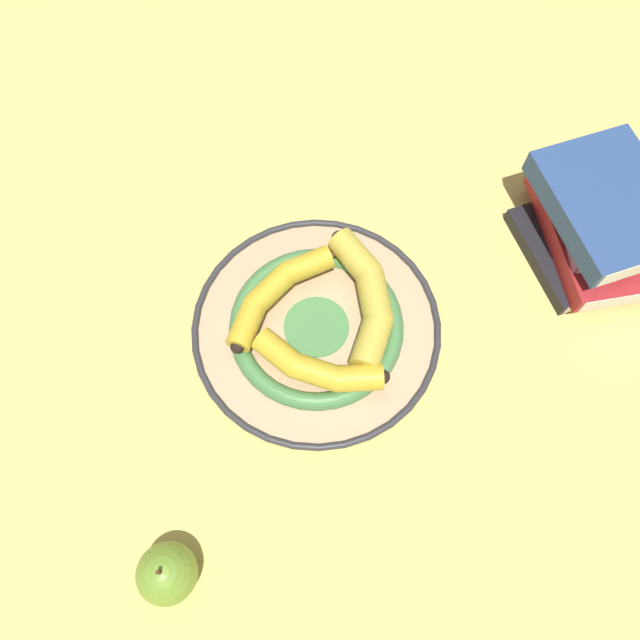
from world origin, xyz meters
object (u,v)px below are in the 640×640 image
at_px(banana_a, 277,290).
at_px(banana_b, 314,367).
at_px(banana_c, 367,300).
at_px(apple, 167,573).
at_px(book_stack, 601,223).
at_px(decorative_bowl, 320,327).

relative_size(banana_a, banana_b, 1.04).
height_order(banana_c, apple, apple).
height_order(banana_a, book_stack, book_stack).
bearing_deg(banana_a, decorative_bowl, 98.09).
distance_m(decorative_bowl, banana_b, 0.07).
bearing_deg(decorative_bowl, book_stack, 6.99).
xyz_separation_m(banana_b, book_stack, (0.40, 0.11, 0.01)).
xyz_separation_m(decorative_bowl, banana_c, (0.06, 0.01, 0.03)).
bearing_deg(book_stack, banana_c, -80.14).
height_order(banana_a, banana_b, same).
relative_size(banana_b, book_stack, 0.74).
bearing_deg(banana_a, banana_c, 124.47).
bearing_deg(banana_a, apple, 23.56).
distance_m(banana_b, book_stack, 0.42).
height_order(banana_b, banana_c, banana_c).
distance_m(banana_a, book_stack, 0.43).
bearing_deg(apple, banana_b, 43.06).
xyz_separation_m(banana_a, book_stack, (0.43, 0.00, 0.01)).
relative_size(banana_a, book_stack, 0.77).
bearing_deg(decorative_bowl, banana_b, -108.27).
distance_m(banana_a, apple, 0.34).
bearing_deg(banana_c, banana_b, 134.25).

